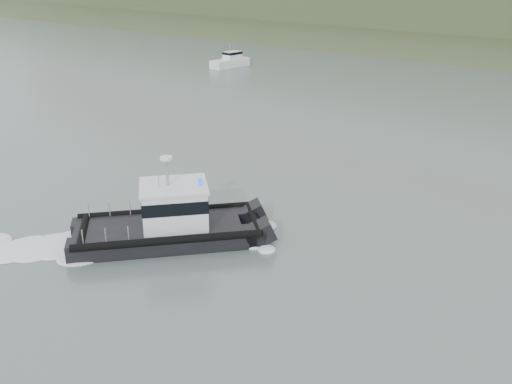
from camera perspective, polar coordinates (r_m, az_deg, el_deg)
ground at (r=29.02m, az=-8.69°, el=-9.53°), size 400.00×400.00×0.00m
patrol_boat at (r=33.05m, az=-8.65°, el=-2.74°), size 10.32×10.72×5.30m
motorboat at (r=87.47m, az=-2.55°, el=12.97°), size 2.91×6.55×3.48m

